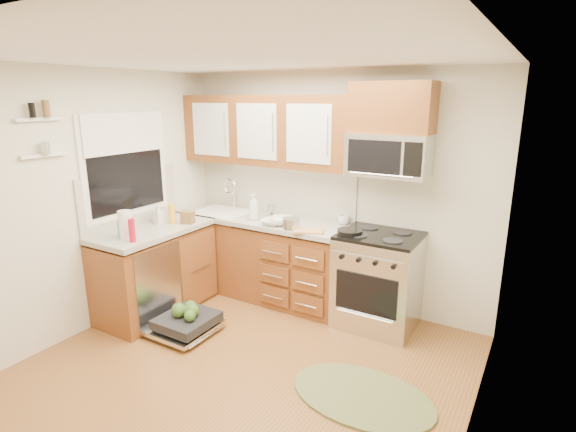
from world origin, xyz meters
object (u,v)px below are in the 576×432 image
Objects in this scene: paper_towel_roll at (125,225)px; cup at (344,220)px; microwave at (389,155)px; cutting_board at (309,231)px; upper_cabinets at (266,131)px; dishwasher at (184,323)px; sink at (223,222)px; rug at (362,396)px; bowl_b at (281,221)px; bowl_a at (273,222)px; stock_pot at (291,224)px; range at (378,280)px; skillet at (350,232)px.

paper_towel_roll is 2.17× the size of cup.
microwave is 2.55× the size of cutting_board.
microwave is (1.41, -0.02, -0.18)m from upper_cabinets.
sink is at bearing 109.20° from dishwasher.
bowl_b is (-1.36, 1.03, 0.96)m from rug.
bowl_b is 2.07× the size of cup.
paper_towel_roll is 1.15× the size of bowl_a.
stock_pot is 0.68× the size of paper_towel_roll.
cutting_board is at bearing -12.46° from bowl_b.
range is 1.53× the size of sink.
bowl_a is at bearing 176.15° from cutting_board.
skillet is at bearing -58.79° from cup.
dishwasher is 1.84m from skillet.
cutting_board is 2.39× the size of cup.
cutting_board is at bearing 0.00° from stock_pot.
upper_cabinets reaches higher than cutting_board.
microwave is at bearing 13.34° from bowl_b.
range reaches higher than cutting_board.
upper_cabinets reaches higher than sink.
sink is at bearing 169.28° from stock_pot.
sink is (-1.93, -0.01, 0.33)m from range.
sink is at bearing 83.83° from paper_towel_roll.
bowl_b is at bearing -173.03° from range.
skillet is at bearing -4.82° from sink.
microwave is at bearing 39.07° from dishwasher.
range is 1.23m from bowl_a.
upper_cabinets is 1.02m from bowl_b.
skillet is at bearing 37.30° from dishwasher.
microwave is 1.07m from cutting_board.
upper_cabinets is at bearing 154.21° from cutting_board.
paper_towel_roll reaches higher than skillet.
skillet is (1.28, 0.98, 0.87)m from dishwasher.
bowl_a is 0.75m from cup.
upper_cabinets reaches higher than paper_towel_roll.
rug is at bearing -60.59° from skillet.
sink is (-0.52, -0.16, -1.07)m from upper_cabinets.
paper_towel_roll is at bearing -138.07° from stock_pot.
dishwasher is 2.97× the size of bowl_a.
stock_pot reaches higher than sink.
upper_cabinets is at bearing 165.55° from skillet.
sink is 1.69m from skillet.
cup is at bearing 4.64° from upper_cabinets.
sink is 1.31m from paper_towel_roll.
dishwasher reaches higher than rug.
dishwasher is at bearing -142.70° from skillet.
rug is at bearing -74.88° from range.
upper_cabinets is 1.82× the size of rug.
cutting_board is 1.26× the size of bowl_a.
cup reaches higher than cutting_board.
bowl_b is 0.66m from cup.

